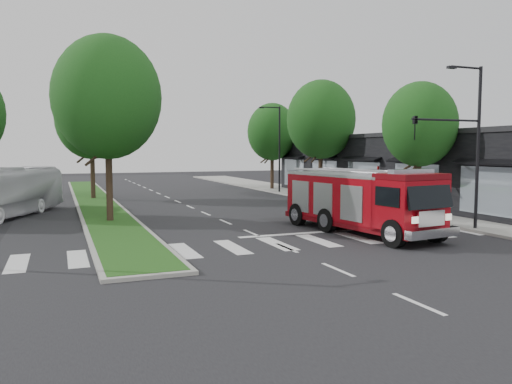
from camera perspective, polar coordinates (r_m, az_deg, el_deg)
ground at (r=24.09m, az=-0.53°, el=-4.72°), size 140.00×140.00×0.00m
sidewalk_right at (r=38.64m, az=11.52°, el=-1.12°), size 5.00×80.00×0.15m
median at (r=40.44m, az=-17.91°, el=-0.99°), size 3.00×50.00×0.15m
storefront_row at (r=41.11m, az=16.84°, el=2.51°), size 8.00×30.00×5.00m
bus_shelter at (r=36.23m, az=11.45°, el=1.61°), size 3.20×1.60×2.61m
tree_right_near at (r=31.44m, az=18.18°, el=7.33°), size 4.40×4.40×8.05m
tree_right_mid at (r=41.43m, az=7.44°, el=8.20°), size 5.60×5.60×9.72m
tree_right_far at (r=50.37m, az=1.86°, el=6.88°), size 5.00×5.00×8.73m
tree_median_near at (r=28.43m, az=-16.64°, el=10.31°), size 5.80×5.80×10.16m
tree_median_far at (r=42.32m, az=-18.31°, el=7.93°), size 5.60×5.60×9.72m
streetlight_right_near at (r=26.06m, az=22.71°, el=5.93°), size 4.08×0.22×8.00m
streetlight_right_far at (r=46.21m, az=2.52°, el=5.38°), size 2.11×0.20×8.00m
fire_engine at (r=24.46m, az=11.76°, el=-1.06°), size 3.91×9.46×3.19m
city_bus at (r=33.07m, az=-26.78°, el=-0.05°), size 6.50×10.84×2.98m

